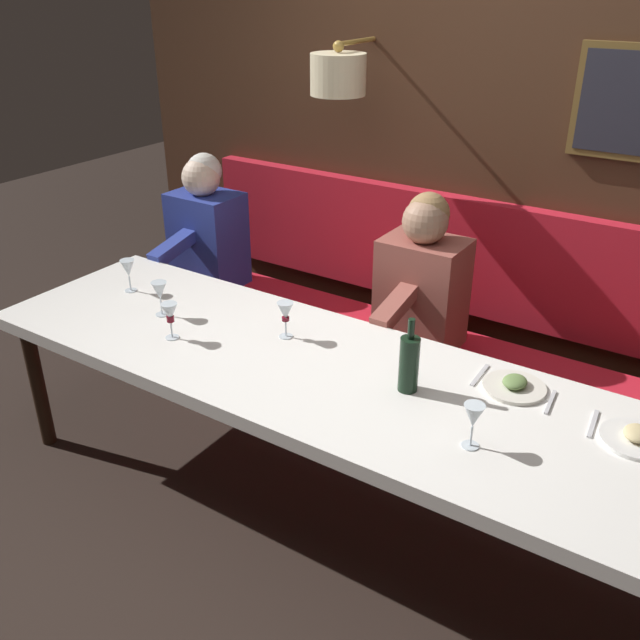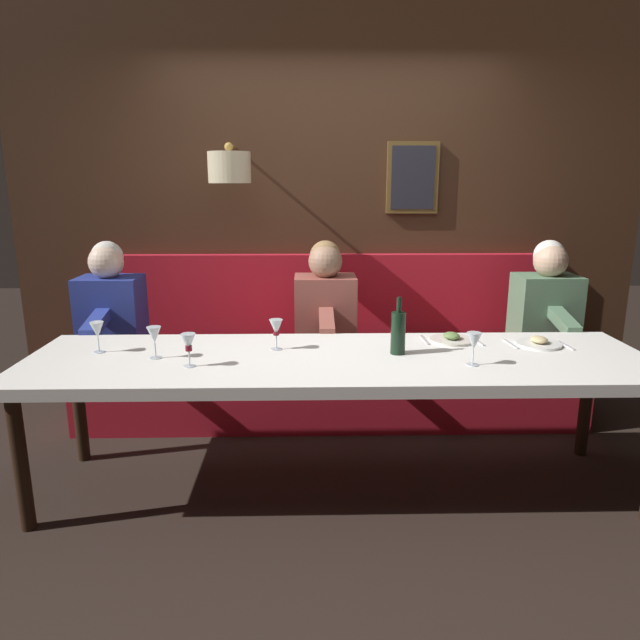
# 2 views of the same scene
# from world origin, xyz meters

# --- Properties ---
(ground_plane) EXTENTS (12.00, 12.00, 0.00)m
(ground_plane) POSITION_xyz_m (0.00, 0.00, 0.00)
(ground_plane) COLOR black
(dining_table) EXTENTS (0.90, 3.19, 0.74)m
(dining_table) POSITION_xyz_m (0.00, 0.00, 0.68)
(dining_table) COLOR white
(dining_table) RESTS_ON ground_plane
(banquette_bench) EXTENTS (0.52, 3.39, 0.45)m
(banquette_bench) POSITION_xyz_m (0.89, 0.00, 0.23)
(banquette_bench) COLOR red
(banquette_bench) RESTS_ON ground_plane
(back_wall_panel) EXTENTS (0.59, 4.59, 2.90)m
(back_wall_panel) POSITION_xyz_m (1.46, 0.00, 1.36)
(back_wall_panel) COLOR #422819
(back_wall_panel) RESTS_ON ground_plane
(diner_nearest) EXTENTS (0.60, 0.40, 0.79)m
(diner_nearest) POSITION_xyz_m (0.88, -1.43, 0.82)
(diner_nearest) COLOR #567A5B
(diner_nearest) RESTS_ON banquette_bench
(diner_near) EXTENTS (0.60, 0.40, 0.79)m
(diner_near) POSITION_xyz_m (0.88, 0.04, 0.82)
(diner_near) COLOR #934C42
(diner_near) RESTS_ON banquette_bench
(diner_middle) EXTENTS (0.60, 0.40, 0.79)m
(diner_middle) POSITION_xyz_m (0.88, 1.45, 0.82)
(diner_middle) COLOR #283893
(diner_middle) RESTS_ON banquette_bench
(place_setting_0) EXTENTS (0.24, 0.32, 0.05)m
(place_setting_0) POSITION_xyz_m (0.18, -1.10, 0.75)
(place_setting_0) COLOR white
(place_setting_0) RESTS_ON dining_table
(place_setting_1) EXTENTS (0.24, 0.32, 0.05)m
(place_setting_1) POSITION_xyz_m (0.27, -0.65, 0.75)
(place_setting_1) COLOR silver
(place_setting_1) RESTS_ON dining_table
(wine_glass_0) EXTENTS (0.07, 0.07, 0.16)m
(wine_glass_0) POSITION_xyz_m (0.13, 0.33, 0.86)
(wine_glass_0) COLOR silver
(wine_glass_0) RESTS_ON dining_table
(wine_glass_1) EXTENTS (0.07, 0.07, 0.16)m
(wine_glass_1) POSITION_xyz_m (-0.01, 0.93, 0.86)
(wine_glass_1) COLOR silver
(wine_glass_1) RESTS_ON dining_table
(wine_glass_2) EXTENTS (0.07, 0.07, 0.16)m
(wine_glass_2) POSITION_xyz_m (-0.15, 0.73, 0.86)
(wine_glass_2) COLOR silver
(wine_glass_2) RESTS_ON dining_table
(wine_glass_3) EXTENTS (0.07, 0.07, 0.16)m
(wine_glass_3) POSITION_xyz_m (-0.16, -0.65, 0.86)
(wine_glass_3) COLOR silver
(wine_glass_3) RESTS_ON dining_table
(wine_glass_4) EXTENTS (0.07, 0.07, 0.16)m
(wine_glass_4) POSITION_xyz_m (0.10, 1.25, 0.86)
(wine_glass_4) COLOR silver
(wine_glass_4) RESTS_ON dining_table
(wine_bottle) EXTENTS (0.08, 0.08, 0.30)m
(wine_bottle) POSITION_xyz_m (0.04, -0.31, 0.86)
(wine_bottle) COLOR black
(wine_bottle) RESTS_ON dining_table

